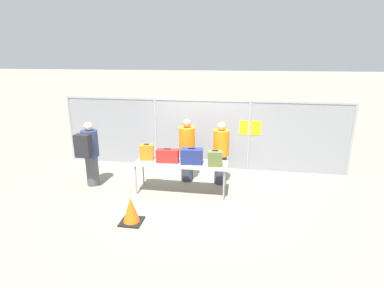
{
  "coord_description": "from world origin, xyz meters",
  "views": [
    {
      "loc": [
        1.11,
        -6.6,
        3.19
      ],
      "look_at": [
        -0.07,
        0.5,
        1.05
      ],
      "focal_mm": 28.0,
      "sensor_mm": 36.0,
      "label": 1
    }
  ],
  "objects_px": {
    "suitcase_navy": "(192,156)",
    "utility_trailer": "(220,140)",
    "inspection_table": "(181,165)",
    "traffic_cone": "(131,211)",
    "security_worker_near": "(187,150)",
    "suitcase_olive": "(215,158)",
    "traveler_hooded": "(89,152)",
    "suitcase_orange": "(147,152)",
    "security_worker_far": "(221,152)",
    "suitcase_red": "(168,156)"
  },
  "relations": [
    {
      "from": "suitcase_navy",
      "to": "traffic_cone",
      "type": "bearing_deg",
      "value": -122.4
    },
    {
      "from": "inspection_table",
      "to": "traffic_cone",
      "type": "xyz_separation_m",
      "value": [
        -0.7,
        -1.51,
        -0.45
      ]
    },
    {
      "from": "suitcase_navy",
      "to": "traveler_hooded",
      "type": "distance_m",
      "value": 2.56
    },
    {
      "from": "suitcase_red",
      "to": "traffic_cone",
      "type": "bearing_deg",
      "value": -104.32
    },
    {
      "from": "suitcase_navy",
      "to": "security_worker_near",
      "type": "height_order",
      "value": "security_worker_near"
    },
    {
      "from": "suitcase_red",
      "to": "traffic_cone",
      "type": "height_order",
      "value": "suitcase_red"
    },
    {
      "from": "security_worker_near",
      "to": "traffic_cone",
      "type": "height_order",
      "value": "security_worker_near"
    },
    {
      "from": "traffic_cone",
      "to": "security_worker_near",
      "type": "bearing_deg",
      "value": 72.31
    },
    {
      "from": "inspection_table",
      "to": "security_worker_near",
      "type": "distance_m",
      "value": 0.75
    },
    {
      "from": "suitcase_olive",
      "to": "utility_trailer",
      "type": "height_order",
      "value": "suitcase_olive"
    },
    {
      "from": "suitcase_red",
      "to": "traffic_cone",
      "type": "relative_size",
      "value": 0.99
    },
    {
      "from": "suitcase_olive",
      "to": "suitcase_red",
      "type": "bearing_deg",
      "value": 176.96
    },
    {
      "from": "suitcase_olive",
      "to": "security_worker_near",
      "type": "relative_size",
      "value": 0.23
    },
    {
      "from": "suitcase_olive",
      "to": "traffic_cone",
      "type": "distance_m",
      "value": 2.19
    },
    {
      "from": "suitcase_red",
      "to": "inspection_table",
      "type": "bearing_deg",
      "value": 1.11
    },
    {
      "from": "suitcase_navy",
      "to": "suitcase_olive",
      "type": "distance_m",
      "value": 0.55
    },
    {
      "from": "suitcase_navy",
      "to": "utility_trailer",
      "type": "xyz_separation_m",
      "value": [
        0.42,
        3.45,
        -0.54
      ]
    },
    {
      "from": "suitcase_orange",
      "to": "suitcase_navy",
      "type": "height_order",
      "value": "suitcase_orange"
    },
    {
      "from": "suitcase_orange",
      "to": "suitcase_red",
      "type": "xyz_separation_m",
      "value": [
        0.54,
        -0.1,
        -0.03
      ]
    },
    {
      "from": "inspection_table",
      "to": "traveler_hooded",
      "type": "height_order",
      "value": "traveler_hooded"
    },
    {
      "from": "inspection_table",
      "to": "security_worker_near",
      "type": "bearing_deg",
      "value": 89.15
    },
    {
      "from": "inspection_table",
      "to": "traffic_cone",
      "type": "relative_size",
      "value": 4.08
    },
    {
      "from": "traveler_hooded",
      "to": "security_worker_near",
      "type": "height_order",
      "value": "security_worker_near"
    },
    {
      "from": "suitcase_orange",
      "to": "suitcase_navy",
      "type": "xyz_separation_m",
      "value": [
        1.12,
        -0.09,
        -0.01
      ]
    },
    {
      "from": "traveler_hooded",
      "to": "utility_trailer",
      "type": "relative_size",
      "value": 0.5
    },
    {
      "from": "suitcase_navy",
      "to": "security_worker_near",
      "type": "distance_m",
      "value": 0.77
    },
    {
      "from": "suitcase_orange",
      "to": "security_worker_near",
      "type": "relative_size",
      "value": 0.24
    },
    {
      "from": "security_worker_near",
      "to": "suitcase_navy",
      "type": "bearing_deg",
      "value": 98.48
    },
    {
      "from": "utility_trailer",
      "to": "traffic_cone",
      "type": "height_order",
      "value": "utility_trailer"
    },
    {
      "from": "inspection_table",
      "to": "traveler_hooded",
      "type": "xyz_separation_m",
      "value": [
        -2.31,
        0.01,
        0.2
      ]
    },
    {
      "from": "suitcase_red",
      "to": "suitcase_navy",
      "type": "bearing_deg",
      "value": 1.28
    },
    {
      "from": "suitcase_olive",
      "to": "traffic_cone",
      "type": "height_order",
      "value": "suitcase_olive"
    },
    {
      "from": "inspection_table",
      "to": "utility_trailer",
      "type": "relative_size",
      "value": 0.68
    },
    {
      "from": "security_worker_near",
      "to": "traffic_cone",
      "type": "distance_m",
      "value": 2.43
    },
    {
      "from": "suitcase_navy",
      "to": "utility_trailer",
      "type": "height_order",
      "value": "suitcase_navy"
    },
    {
      "from": "suitcase_red",
      "to": "security_worker_near",
      "type": "xyz_separation_m",
      "value": [
        0.33,
        0.74,
        -0.06
      ]
    },
    {
      "from": "inspection_table",
      "to": "security_worker_far",
      "type": "relative_size",
      "value": 1.35
    },
    {
      "from": "traveler_hooded",
      "to": "traffic_cone",
      "type": "bearing_deg",
      "value": -36.32
    },
    {
      "from": "suitcase_navy",
      "to": "security_worker_far",
      "type": "relative_size",
      "value": 0.33
    },
    {
      "from": "suitcase_olive",
      "to": "security_worker_far",
      "type": "xyz_separation_m",
      "value": [
        0.09,
        0.76,
        -0.1
      ]
    },
    {
      "from": "inspection_table",
      "to": "suitcase_olive",
      "type": "distance_m",
      "value": 0.84
    },
    {
      "from": "security_worker_near",
      "to": "security_worker_far",
      "type": "bearing_deg",
      "value": 167.26
    },
    {
      "from": "suitcase_orange",
      "to": "security_worker_near",
      "type": "distance_m",
      "value": 1.09
    },
    {
      "from": "inspection_table",
      "to": "suitcase_red",
      "type": "height_order",
      "value": "suitcase_red"
    },
    {
      "from": "suitcase_olive",
      "to": "traveler_hooded",
      "type": "xyz_separation_m",
      "value": [
        -3.11,
        0.08,
        -0.03
      ]
    },
    {
      "from": "inspection_table",
      "to": "suitcase_olive",
      "type": "relative_size",
      "value": 5.77
    },
    {
      "from": "suitcase_orange",
      "to": "suitcase_olive",
      "type": "bearing_deg",
      "value": -5.43
    },
    {
      "from": "suitcase_navy",
      "to": "suitcase_olive",
      "type": "bearing_deg",
      "value": -7.55
    },
    {
      "from": "suitcase_navy",
      "to": "traffic_cone",
      "type": "relative_size",
      "value": 0.99
    },
    {
      "from": "suitcase_olive",
      "to": "traffic_cone",
      "type": "bearing_deg",
      "value": -136.3
    }
  ]
}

